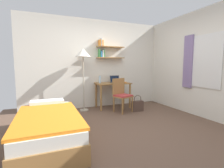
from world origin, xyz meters
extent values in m
plane|color=brown|center=(0.00, 0.00, 0.00)|extent=(5.28, 5.28, 0.00)
cube|color=silver|center=(0.00, 2.02, 1.30)|extent=(4.40, 0.05, 2.60)
cube|color=#9E703D|center=(0.37, 1.89, 1.49)|extent=(0.84, 0.22, 0.02)
cube|color=#4CA856|center=(0.02, 1.92, 1.62)|extent=(0.03, 0.14, 0.24)
cube|color=#3384C6|center=(0.07, 1.91, 1.59)|extent=(0.03, 0.15, 0.18)
cube|color=silver|center=(0.12, 1.92, 1.60)|extent=(0.04, 0.14, 0.21)
cube|color=#4CA856|center=(0.16, 1.93, 1.61)|extent=(0.02, 0.12, 0.23)
cube|color=#9E703D|center=(0.37, 1.89, 1.81)|extent=(0.84, 0.22, 0.02)
cube|color=orange|center=(0.02, 1.90, 1.91)|extent=(0.04, 0.17, 0.18)
cube|color=silver|center=(0.07, 1.90, 1.94)|extent=(0.02, 0.17, 0.23)
cube|color=orange|center=(0.12, 1.92, 1.91)|extent=(0.04, 0.14, 0.18)
cube|color=silver|center=(2.02, 0.00, 1.30)|extent=(0.05, 4.40, 2.60)
cube|color=silver|center=(1.99, -0.05, 1.35)|extent=(0.02, 0.78, 1.24)
cube|color=white|center=(1.99, -0.05, 1.35)|extent=(0.01, 0.72, 1.18)
cube|color=gray|center=(1.96, 0.45, 1.35)|extent=(0.03, 0.28, 1.34)
cube|color=#9E703D|center=(-1.47, 0.04, 0.14)|extent=(0.92, 1.93, 0.28)
cube|color=silver|center=(-1.47, 0.04, 0.36)|extent=(0.88, 1.87, 0.16)
cube|color=orange|center=(-1.47, -0.07, 0.46)|extent=(0.94, 1.58, 0.04)
cube|color=white|center=(-1.47, 0.80, 0.49)|extent=(0.64, 0.28, 0.10)
cube|color=#9E703D|center=(0.37, 1.70, 0.73)|extent=(1.00, 0.57, 0.03)
cylinder|color=#9E703D|center=(-0.08, 1.46, 0.36)|extent=(0.06, 0.06, 0.71)
cylinder|color=#9E703D|center=(0.82, 1.46, 0.36)|extent=(0.06, 0.06, 0.71)
cylinder|color=#9E703D|center=(-0.08, 1.94, 0.36)|extent=(0.06, 0.06, 0.71)
cylinder|color=#9E703D|center=(0.82, 1.94, 0.36)|extent=(0.06, 0.06, 0.71)
cube|color=#9E703D|center=(0.43, 1.14, 0.42)|extent=(0.55, 0.52, 0.03)
cube|color=#B23838|center=(0.43, 1.14, 0.45)|extent=(0.50, 0.48, 0.04)
cube|color=#9E703D|center=(0.37, 1.31, 0.69)|extent=(0.41, 0.17, 0.44)
cylinder|color=#9E703D|center=(0.31, 0.92, 0.20)|extent=(0.04, 0.04, 0.41)
cylinder|color=#9E703D|center=(0.66, 1.04, 0.20)|extent=(0.04, 0.04, 0.41)
cylinder|color=#9E703D|center=(0.20, 1.24, 0.20)|extent=(0.04, 0.04, 0.41)
cylinder|color=#9E703D|center=(0.56, 1.35, 0.20)|extent=(0.04, 0.04, 0.41)
cylinder|color=#B2A893|center=(-0.52, 1.68, 0.01)|extent=(0.24, 0.24, 0.02)
cylinder|color=#B2A893|center=(-0.52, 1.68, 0.76)|extent=(0.03, 0.03, 1.46)
cone|color=silver|center=(-0.52, 1.68, 1.60)|extent=(0.41, 0.41, 0.22)
cube|color=#2D2D33|center=(0.46, 1.71, 0.75)|extent=(0.30, 0.22, 0.01)
cube|color=#2D2D33|center=(0.46, 1.79, 0.85)|extent=(0.30, 0.07, 0.20)
cube|color=black|center=(0.46, 1.78, 0.85)|extent=(0.27, 0.06, 0.16)
cylinder|color=silver|center=(-0.02, 1.76, 0.85)|extent=(0.06, 0.06, 0.22)
cube|color=orange|center=(0.67, 1.66, 0.76)|extent=(0.19, 0.22, 0.03)
cube|color=silver|center=(0.68, 1.66, 0.78)|extent=(0.14, 0.19, 0.03)
cube|color=#4C382D|center=(0.83, 1.05, 0.14)|extent=(0.33, 0.12, 0.28)
torus|color=#4C382D|center=(0.83, 1.05, 0.33)|extent=(0.23, 0.02, 0.23)
camera|label=1|loc=(-1.49, -2.78, 1.24)|focal=26.40mm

